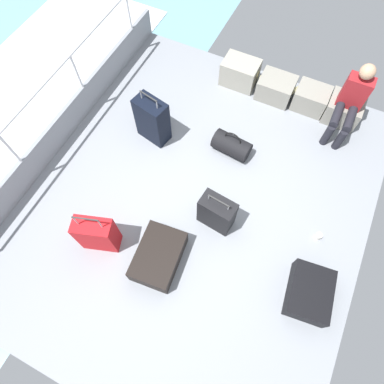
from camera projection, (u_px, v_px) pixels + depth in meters
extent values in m
cube|color=gray|center=(197.00, 199.00, 4.48)|extent=(4.40, 5.20, 0.06)
cube|color=gray|center=(59.00, 131.00, 4.67)|extent=(0.06, 5.20, 0.45)
cylinder|color=silver|center=(19.00, 158.00, 4.15)|extent=(0.04, 0.04, 1.00)
cylinder|color=silver|center=(81.00, 84.00, 4.70)|extent=(0.04, 0.04, 1.00)
cylinder|color=silver|center=(131.00, 25.00, 5.25)|extent=(0.04, 0.04, 1.00)
cylinder|color=silver|center=(36.00, 92.00, 3.97)|extent=(0.04, 4.16, 0.04)
cube|color=white|center=(1.00, 121.00, 5.45)|extent=(2.40, 7.28, 0.01)
cube|color=gray|center=(240.00, 73.00, 5.19)|extent=(0.55, 0.40, 0.41)
torus|color=tan|center=(224.00, 63.00, 5.17)|extent=(0.02, 0.12, 0.12)
torus|color=tan|center=(258.00, 74.00, 5.06)|extent=(0.02, 0.12, 0.12)
cube|color=gray|center=(276.00, 88.00, 5.10)|extent=(0.53, 0.43, 0.34)
torus|color=tan|center=(260.00, 79.00, 5.09)|extent=(0.02, 0.12, 0.12)
torus|color=tan|center=(294.00, 91.00, 4.98)|extent=(0.02, 0.12, 0.12)
cube|color=gray|center=(311.00, 98.00, 5.00)|extent=(0.49, 0.40, 0.35)
torus|color=tan|center=(296.00, 90.00, 4.99)|extent=(0.02, 0.12, 0.12)
torus|color=tan|center=(329.00, 101.00, 4.89)|extent=(0.02, 0.12, 0.12)
cube|color=gray|center=(343.00, 110.00, 4.90)|extent=(0.49, 0.45, 0.36)
torus|color=tan|center=(328.00, 101.00, 4.88)|extent=(0.02, 0.12, 0.12)
torus|color=tan|center=(363.00, 112.00, 4.78)|extent=(0.02, 0.12, 0.12)
cube|color=maroon|center=(355.00, 92.00, 4.50)|extent=(0.34, 0.20, 0.48)
sphere|color=tan|center=(368.00, 72.00, 4.18)|extent=(0.20, 0.20, 0.20)
cylinder|color=black|center=(350.00, 119.00, 4.54)|extent=(0.12, 0.40, 0.12)
cylinder|color=black|center=(340.00, 139.00, 4.66)|extent=(0.11, 0.11, 0.36)
cylinder|color=black|center=(337.00, 115.00, 4.58)|extent=(0.12, 0.40, 0.12)
cylinder|color=black|center=(327.00, 135.00, 4.70)|extent=(0.11, 0.11, 0.36)
cube|color=black|center=(217.00, 213.00, 4.07)|extent=(0.46, 0.29, 0.54)
cylinder|color=#A5A8AD|center=(209.00, 197.00, 3.82)|extent=(0.02, 0.02, 0.09)
cylinder|color=#A5A8AD|center=(228.00, 208.00, 3.76)|extent=(0.02, 0.02, 0.09)
cylinder|color=#2D2D2D|center=(219.00, 201.00, 3.75)|extent=(0.28, 0.05, 0.02)
cube|color=green|center=(223.00, 199.00, 3.96)|extent=(0.05, 0.01, 0.08)
cube|color=red|center=(97.00, 234.00, 3.91)|extent=(0.50, 0.35, 0.60)
cylinder|color=#A5A8AD|center=(76.00, 221.00, 3.56)|extent=(0.02, 0.02, 0.20)
cylinder|color=#A5A8AD|center=(100.00, 224.00, 3.54)|extent=(0.02, 0.02, 0.20)
cylinder|color=#2D2D2D|center=(85.00, 219.00, 3.46)|extent=(0.28, 0.11, 0.02)
cube|color=silver|center=(96.00, 221.00, 3.83)|extent=(0.05, 0.02, 0.08)
cube|color=black|center=(159.00, 256.00, 3.96)|extent=(0.56, 0.76, 0.28)
cube|color=silver|center=(169.00, 228.00, 4.05)|extent=(0.05, 0.01, 0.08)
cube|color=black|center=(309.00, 293.00, 3.78)|extent=(0.54, 0.67, 0.26)
cube|color=white|center=(315.00, 267.00, 3.90)|extent=(0.05, 0.01, 0.08)
cube|color=black|center=(152.00, 120.00, 4.60)|extent=(0.50, 0.35, 0.70)
cylinder|color=#A5A8AD|center=(141.00, 95.00, 4.26)|extent=(0.02, 0.02, 0.13)
cylinder|color=#A5A8AD|center=(157.00, 105.00, 4.19)|extent=(0.02, 0.02, 0.13)
cylinder|color=#2D2D2D|center=(148.00, 96.00, 4.17)|extent=(0.29, 0.08, 0.02)
cube|color=silver|center=(157.00, 105.00, 4.47)|extent=(0.05, 0.02, 0.08)
cylinder|color=black|center=(232.00, 145.00, 4.66)|extent=(0.56, 0.34, 0.29)
torus|color=black|center=(233.00, 139.00, 4.52)|extent=(0.24, 0.04, 0.24)
cylinder|color=white|center=(318.00, 236.00, 4.17)|extent=(0.08, 0.08, 0.10)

